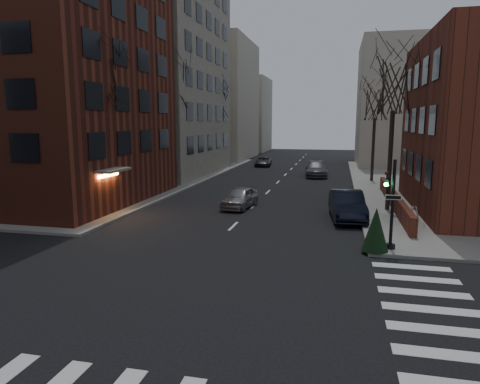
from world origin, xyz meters
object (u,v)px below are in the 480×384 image
at_px(parked_sedan, 347,205).
at_px(tree_left_c, 218,103).
at_px(tree_right_b, 376,102).
at_px(car_lane_silver, 240,198).
at_px(sandwich_board, 414,214).
at_px(tree_left_a, 102,77).
at_px(car_lane_gray, 316,169).
at_px(streetlamp_far, 227,134).
at_px(car_lane_far, 263,161).
at_px(tree_left_b, 174,86).
at_px(evergreen_shrub, 376,229).
at_px(streetlamp_near, 164,141).
at_px(tree_right_a, 394,85).
at_px(traffic_signal, 391,210).

bearing_deg(parked_sedan, tree_left_c, 115.17).
distance_m(tree_right_b, car_lane_silver, 18.98).
bearing_deg(sandwich_board, tree_left_a, -175.58).
distance_m(tree_left_a, sandwich_board, 20.38).
distance_m(tree_left_c, car_lane_gray, 14.94).
height_order(streetlamp_far, car_lane_far, streetlamp_far).
relative_size(tree_left_b, evergreen_shrub, 5.58).
relative_size(streetlamp_near, sandwich_board, 7.60).
bearing_deg(streetlamp_far, tree_right_a, -54.69).
height_order(tree_right_b, evergreen_shrub, tree_right_b).
relative_size(tree_left_b, car_lane_gray, 1.98).
height_order(traffic_signal, evergreen_shrub, traffic_signal).
bearing_deg(tree_right_a, streetlamp_near, 166.76).
height_order(car_lane_gray, evergreen_shrub, evergreen_shrub).
height_order(parked_sedan, car_lane_silver, parked_sedan).
height_order(tree_left_b, car_lane_far, tree_left_b).
height_order(tree_left_a, sandwich_board, tree_left_a).
bearing_deg(streetlamp_near, evergreen_shrub, -41.05).
distance_m(parked_sedan, car_lane_far, 31.00).
bearing_deg(tree_left_b, streetlamp_far, 87.85).
xyz_separation_m(car_lane_silver, evergreen_shrub, (8.10, -8.65, 0.42)).
height_order(tree_left_c, parked_sedan, tree_left_c).
bearing_deg(tree_right_a, tree_left_b, 155.56).
height_order(tree_right_a, car_lane_gray, tree_right_a).
bearing_deg(parked_sedan, tree_left_a, 178.48).
xyz_separation_m(streetlamp_near, parked_sedan, (14.40, -6.84, -3.39)).
relative_size(car_lane_far, sandwich_board, 5.29).
relative_size(streetlamp_far, evergreen_shrub, 3.25).
distance_m(tree_left_a, tree_left_b, 12.01).
xyz_separation_m(streetlamp_near, car_lane_gray, (11.55, 13.18, -3.45)).
distance_m(tree_right_a, parked_sedan, 8.14).
xyz_separation_m(tree_left_a, tree_right_a, (17.60, 4.00, -0.44)).
bearing_deg(tree_left_b, evergreen_shrub, -47.39).
xyz_separation_m(tree_left_a, streetlamp_near, (0.60, 8.00, -4.23)).
bearing_deg(tree_left_b, tree_left_c, 90.00).
relative_size(tree_left_b, streetlamp_near, 1.72).
relative_size(tree_left_a, tree_left_b, 0.95).
relative_size(car_lane_gray, sandwich_board, 6.60).
bearing_deg(traffic_signal, tree_left_b, 134.54).
xyz_separation_m(tree_right_b, car_lane_far, (-12.77, 12.45, -6.98)).
relative_size(streetlamp_near, car_lane_far, 1.43).
bearing_deg(traffic_signal, car_lane_silver, 136.97).
bearing_deg(car_lane_far, car_lane_silver, -89.21).
xyz_separation_m(car_lane_gray, evergreen_shrub, (3.95, -26.68, 0.33)).
relative_size(tree_left_a, tree_left_c, 1.06).
distance_m(streetlamp_far, evergreen_shrub, 37.04).
distance_m(streetlamp_far, sandwich_board, 32.71).
bearing_deg(tree_right_a, car_lane_gray, 107.59).
distance_m(traffic_signal, tree_left_c, 35.76).
height_order(parked_sedan, evergreen_shrub, evergreen_shrub).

